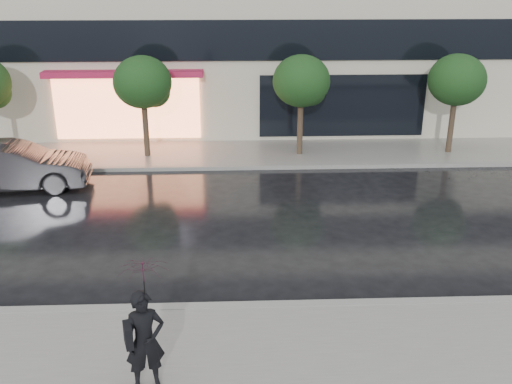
{
  "coord_description": "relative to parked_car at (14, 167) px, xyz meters",
  "views": [
    {
      "loc": [
        0.4,
        -11.61,
        6.82
      ],
      "look_at": [
        0.97,
        2.47,
        1.4
      ],
      "focal_mm": 40.0,
      "sensor_mm": 36.0,
      "label": 1
    }
  ],
  "objects": [
    {
      "name": "pedestrian_with_umbrella",
      "position": [
        5.82,
        -10.2,
        0.79
      ],
      "size": [
        1.04,
        1.05,
        2.42
      ],
      "rotation": [
        0.0,
        0.0,
        0.3
      ],
      "color": "black",
      "rests_on": "sidewalk_near"
    },
    {
      "name": "sidewalk_far",
      "position": [
        6.94,
        3.56,
        -0.74
      ],
      "size": [
        60.0,
        3.5,
        0.12
      ],
      "primitive_type": "cube",
      "color": "slate",
      "rests_on": "ground"
    },
    {
      "name": "sidewalk_near",
      "position": [
        6.94,
        -9.94,
        -0.74
      ],
      "size": [
        60.0,
        4.5,
        0.12
      ],
      "primitive_type": "cube",
      "color": "slate",
      "rests_on": "ground"
    },
    {
      "name": "tree_mid_east",
      "position": [
        10.0,
        3.34,
        2.12
      ],
      "size": [
        2.2,
        2.2,
        3.99
      ],
      "color": "#33261C",
      "rests_on": "ground"
    },
    {
      "name": "ground",
      "position": [
        6.94,
        -6.69,
        -0.8
      ],
      "size": [
        120.0,
        120.0,
        0.0
      ],
      "primitive_type": "plane",
      "color": "black",
      "rests_on": "ground"
    },
    {
      "name": "parked_car",
      "position": [
        0.0,
        0.0,
        0.0
      ],
      "size": [
        5.0,
        2.21,
        1.59
      ],
      "primitive_type": "imported",
      "rotation": [
        0.0,
        0.0,
        1.68
      ],
      "color": "black",
      "rests_on": "ground"
    },
    {
      "name": "tree_far_east",
      "position": [
        16.0,
        3.34,
        2.12
      ],
      "size": [
        2.2,
        2.2,
        3.99
      ],
      "color": "#33261C",
      "rests_on": "ground"
    },
    {
      "name": "curb_far",
      "position": [
        6.94,
        1.81,
        -0.73
      ],
      "size": [
        60.0,
        0.25,
        0.14
      ],
      "primitive_type": "cube",
      "color": "gray",
      "rests_on": "ground"
    },
    {
      "name": "tree_mid_west",
      "position": [
        4.0,
        3.34,
        2.12
      ],
      "size": [
        2.2,
        2.2,
        3.99
      ],
      "color": "#33261C",
      "rests_on": "ground"
    },
    {
      "name": "curb_near",
      "position": [
        6.94,
        -7.69,
        -0.73
      ],
      "size": [
        60.0,
        0.25,
        0.14
      ],
      "primitive_type": "cube",
      "color": "gray",
      "rests_on": "ground"
    }
  ]
}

